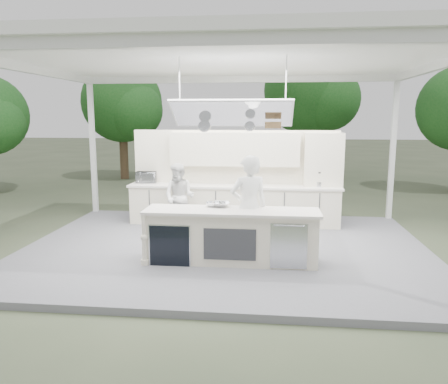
# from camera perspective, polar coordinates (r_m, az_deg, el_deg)

# --- Properties ---
(ground) EXTENTS (90.00, 90.00, 0.00)m
(ground) POSITION_cam_1_polar(r_m,az_deg,el_deg) (8.88, 0.22, -7.85)
(ground) COLOR #495138
(ground) RESTS_ON ground
(stage_deck) EXTENTS (8.00, 6.00, 0.12)m
(stage_deck) POSITION_cam_1_polar(r_m,az_deg,el_deg) (8.86, 0.22, -7.48)
(stage_deck) COLOR slate
(stage_deck) RESTS_ON ground
(tent) EXTENTS (8.20, 6.20, 3.86)m
(tent) POSITION_cam_1_polar(r_m,az_deg,el_deg) (8.50, 0.25, 16.69)
(tent) COLOR white
(tent) RESTS_ON ground
(demo_island) EXTENTS (3.10, 0.79, 0.95)m
(demo_island) POSITION_cam_1_polar(r_m,az_deg,el_deg) (7.82, 0.83, -5.75)
(demo_island) COLOR #EFE2CA
(demo_island) RESTS_ON stage_deck
(back_counter) EXTENTS (5.08, 0.72, 0.95)m
(back_counter) POSITION_cam_1_polar(r_m,az_deg,el_deg) (10.56, 1.29, -1.62)
(back_counter) COLOR #EFE2CA
(back_counter) RESTS_ON stage_deck
(back_wall_unit) EXTENTS (5.05, 0.48, 2.25)m
(back_wall_unit) POSITION_cam_1_polar(r_m,az_deg,el_deg) (10.59, 3.81, 3.74)
(back_wall_unit) COLOR #EFE2CA
(back_wall_unit) RESTS_ON stage_deck
(tree_cluster) EXTENTS (19.55, 9.40, 5.85)m
(tree_cluster) POSITION_cam_1_polar(r_m,az_deg,el_deg) (18.22, 2.96, 11.70)
(tree_cluster) COLOR brown
(tree_cluster) RESTS_ON ground
(head_chef) EXTENTS (0.81, 0.66, 1.90)m
(head_chef) POSITION_cam_1_polar(r_m,az_deg,el_deg) (7.89, 3.25, -2.06)
(head_chef) COLOR white
(head_chef) RESTS_ON stage_deck
(sous_chef) EXTENTS (0.86, 0.74, 1.53)m
(sous_chef) POSITION_cam_1_polar(r_m,az_deg,el_deg) (9.97, -5.84, -0.66)
(sous_chef) COLOR silver
(sous_chef) RESTS_ON stage_deck
(toaster_oven) EXTENTS (0.53, 0.39, 0.27)m
(toaster_oven) POSITION_cam_1_polar(r_m,az_deg,el_deg) (11.03, -10.08, 1.93)
(toaster_oven) COLOR silver
(toaster_oven) RESTS_ON back_counter
(bowl_large) EXTENTS (0.33, 0.33, 0.08)m
(bowl_large) POSITION_cam_1_polar(r_m,az_deg,el_deg) (7.97, -0.39, -1.64)
(bowl_large) COLOR silver
(bowl_large) RESTS_ON demo_island
(bowl_small) EXTENTS (0.33, 0.33, 0.08)m
(bowl_small) POSITION_cam_1_polar(r_m,az_deg,el_deg) (7.99, -1.50, -1.63)
(bowl_small) COLOR silver
(bowl_small) RESTS_ON demo_island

